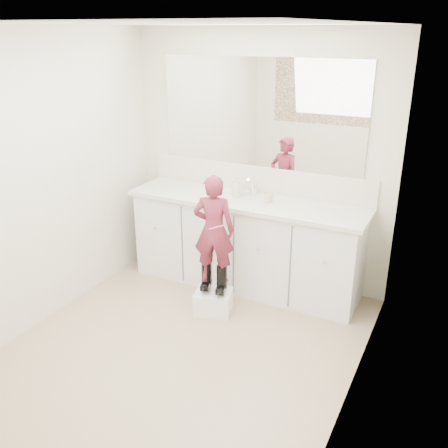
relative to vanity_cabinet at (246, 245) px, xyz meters
The scene contains 18 objects.
floor 1.30m from the vanity_cabinet, 90.00° to the right, with size 3.00×3.00×0.00m, color #907A5E.
ceiling 2.32m from the vanity_cabinet, 90.00° to the right, with size 3.00×3.00×0.00m, color white.
wall_back 0.82m from the vanity_cabinet, 90.00° to the left, with size 2.60×2.60×0.00m, color beige.
wall_front 2.83m from the vanity_cabinet, 90.00° to the right, with size 2.60×2.60×0.00m, color beige.
wall_left 1.95m from the vanity_cabinet, 136.70° to the right, with size 3.00×3.00×0.00m, color beige.
wall_right 1.95m from the vanity_cabinet, 43.30° to the right, with size 3.00×3.00×0.00m, color beige.
vanity_cabinet is the anchor object (origin of this frame).
countertop 0.45m from the vanity_cabinet, 90.00° to the right, with size 2.28×0.58×0.04m, color beige.
backsplash 0.64m from the vanity_cabinet, 90.00° to the left, with size 2.28×0.03×0.25m, color beige.
mirror 1.24m from the vanity_cabinet, 90.00° to the left, with size 2.00×0.02×1.00m, color white.
faucet 0.54m from the vanity_cabinet, 90.00° to the left, with size 0.08×0.08×0.10m, color silver.
cup 0.55m from the vanity_cabinet, ahead, with size 0.10×0.10×0.09m, color beige.
soap_bottle 0.57m from the vanity_cabinet, 157.54° to the left, with size 0.09×0.09×0.19m, color beige.
step_stool 0.69m from the vanity_cabinet, 93.52° to the right, with size 0.32×0.26×0.20m, color white.
boot_left 0.60m from the vanity_cabinet, 100.83° to the right, with size 0.10×0.18×0.26m, color black, non-canonical shape.
boot_right 0.60m from the vanity_cabinet, 86.33° to the right, with size 0.10×0.18×0.26m, color black, non-canonical shape.
toddler 0.69m from the vanity_cabinet, 93.64° to the right, with size 0.35×0.23×0.97m, color #AB344A.
toothbrush 0.79m from the vanity_cabinet, 87.20° to the right, with size 0.01×0.01×0.14m, color #E05781.
Camera 1 is at (1.79, -2.81, 2.38)m, focal length 40.00 mm.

